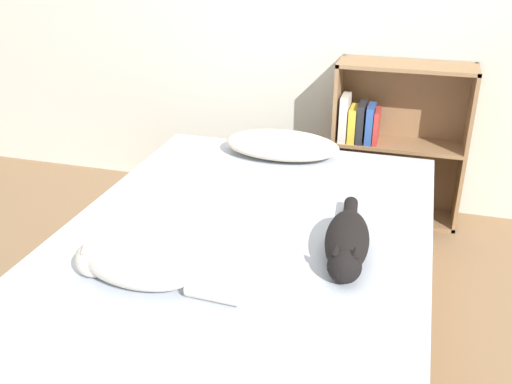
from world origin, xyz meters
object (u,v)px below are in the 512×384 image
(bed, at_px, (246,281))
(cat_light, at_px, (135,266))
(cat_dark, at_px, (347,242))
(bookshelf, at_px, (393,138))
(pillow, at_px, (282,145))

(bed, relative_size, cat_light, 3.38)
(bed, bearing_deg, cat_dark, -10.65)
(bookshelf, bearing_deg, bed, -111.11)
(cat_light, distance_m, cat_dark, 0.74)
(cat_light, distance_m, bookshelf, 1.83)
(bed, bearing_deg, pillow, 93.74)
(cat_dark, bearing_deg, bookshelf, 171.69)
(bed, xyz_separation_m, cat_dark, (0.40, -0.08, 0.29))
(cat_light, bearing_deg, pillow, -96.16)
(cat_dark, distance_m, bookshelf, 1.32)
(bookshelf, bearing_deg, pillow, -140.53)
(cat_dark, relative_size, bookshelf, 0.68)
(bed, xyz_separation_m, cat_light, (-0.24, -0.44, 0.30))
(pillow, bearing_deg, bed, -86.26)
(pillow, relative_size, cat_dark, 0.98)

